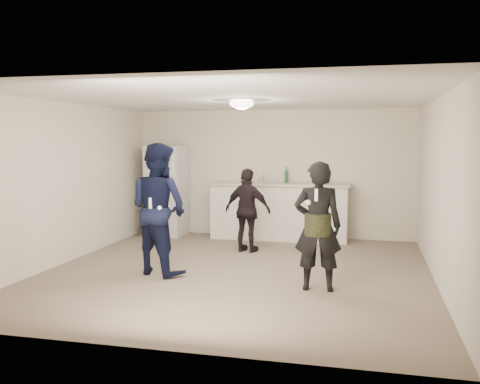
% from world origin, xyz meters
% --- Properties ---
extents(floor, '(6.00, 6.00, 0.00)m').
position_xyz_m(floor, '(0.00, 0.00, 0.00)').
color(floor, '#6B5B4C').
rests_on(floor, ground).
extents(ceiling, '(6.00, 6.00, 0.00)m').
position_xyz_m(ceiling, '(0.00, 0.00, 2.50)').
color(ceiling, silver).
rests_on(ceiling, wall_back).
extents(wall_back, '(6.00, 0.00, 6.00)m').
position_xyz_m(wall_back, '(0.00, 3.00, 1.25)').
color(wall_back, beige).
rests_on(wall_back, floor).
extents(wall_front, '(6.00, 0.00, 6.00)m').
position_xyz_m(wall_front, '(0.00, -3.00, 1.25)').
color(wall_front, beige).
rests_on(wall_front, floor).
extents(wall_left, '(0.00, 6.00, 6.00)m').
position_xyz_m(wall_left, '(-2.75, 0.00, 1.25)').
color(wall_left, beige).
rests_on(wall_left, floor).
extents(wall_right, '(0.00, 6.00, 6.00)m').
position_xyz_m(wall_right, '(2.75, 0.00, 1.25)').
color(wall_right, beige).
rests_on(wall_right, floor).
extents(counter, '(2.60, 0.56, 1.05)m').
position_xyz_m(counter, '(0.18, 2.67, 0.53)').
color(counter, silver).
rests_on(counter, floor).
extents(counter_top, '(2.68, 0.64, 0.04)m').
position_xyz_m(counter_top, '(0.18, 2.67, 1.07)').
color(counter_top, '#BFB494').
rests_on(counter_top, counter).
extents(fridge, '(0.70, 0.70, 1.80)m').
position_xyz_m(fridge, '(-2.10, 2.60, 0.90)').
color(fridge, silver).
rests_on(fridge, floor).
extents(fridge_handle, '(0.02, 0.02, 0.60)m').
position_xyz_m(fridge_handle, '(-1.82, 2.23, 1.30)').
color(fridge_handle, white).
rests_on(fridge_handle, fridge).
extents(ceiling_dome, '(0.36, 0.36, 0.16)m').
position_xyz_m(ceiling_dome, '(0.00, 0.30, 2.45)').
color(ceiling_dome, white).
rests_on(ceiling_dome, ceiling).
extents(shaker, '(0.08, 0.08, 0.17)m').
position_xyz_m(shaker, '(-0.20, 2.80, 1.18)').
color(shaker, silver).
rests_on(shaker, counter_top).
extents(man, '(1.11, 1.00, 1.87)m').
position_xyz_m(man, '(-1.07, -0.34, 0.94)').
color(man, '#0D1639').
rests_on(man, floor).
extents(woman, '(0.64, 0.45, 1.65)m').
position_xyz_m(woman, '(1.23, -0.68, 0.83)').
color(woman, black).
rests_on(woman, floor).
extents(camo_shorts, '(0.34, 0.34, 0.28)m').
position_xyz_m(camo_shorts, '(1.23, -0.68, 0.85)').
color(camo_shorts, '#2D3216').
rests_on(camo_shorts, woman).
extents(spectator, '(0.90, 0.54, 1.43)m').
position_xyz_m(spectator, '(-0.15, 1.40, 0.72)').
color(spectator, black).
rests_on(spectator, floor).
extents(remote_man, '(0.04, 0.04, 0.15)m').
position_xyz_m(remote_man, '(-1.07, -0.62, 1.05)').
color(remote_man, white).
rests_on(remote_man, man).
extents(nunchuk_man, '(0.07, 0.07, 0.07)m').
position_xyz_m(nunchuk_man, '(-0.95, -0.59, 0.98)').
color(nunchuk_man, white).
rests_on(nunchuk_man, man).
extents(remote_woman, '(0.04, 0.04, 0.15)m').
position_xyz_m(remote_woman, '(1.23, -0.93, 1.25)').
color(remote_woman, white).
rests_on(remote_woman, woman).
extents(nunchuk_woman, '(0.07, 0.07, 0.07)m').
position_xyz_m(nunchuk_woman, '(1.13, -0.90, 1.15)').
color(nunchuk_woman, silver).
rests_on(nunchuk_woman, woman).
extents(bottle_cluster, '(1.58, 0.39, 0.29)m').
position_xyz_m(bottle_cluster, '(0.39, 2.67, 1.20)').
color(bottle_cluster, silver).
rests_on(bottle_cluster, counter_top).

